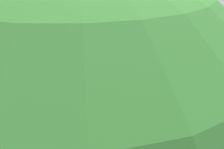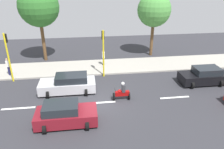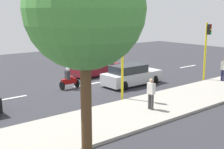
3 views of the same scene
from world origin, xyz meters
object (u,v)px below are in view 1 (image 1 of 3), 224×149
(traffic_light_corner, at_px, (73,77))
(car_maroon, at_px, (185,82))
(car_red, at_px, (50,43))
(pedestrian_near_signal, at_px, (32,132))
(motorcycle, at_px, (114,79))
(car_silver, at_px, (154,112))
(car_black, at_px, (26,60))

(traffic_light_corner, bearing_deg, car_maroon, 156.03)
(car_red, xyz_separation_m, traffic_light_corner, (6.74, 10.64, 2.22))
(car_maroon, distance_m, pedestrian_near_signal, 10.16)
(traffic_light_corner, bearing_deg, motorcycle, -167.83)
(motorcycle, bearing_deg, car_silver, 66.15)
(car_black, relative_size, traffic_light_corner, 0.89)
(pedestrian_near_signal, bearing_deg, motorcycle, -173.80)
(car_black, bearing_deg, pedestrian_near_signal, 58.47)
(car_maroon, xyz_separation_m, car_red, (0.34, -13.80, 0.00))
(car_silver, xyz_separation_m, traffic_light_corner, (2.75, -3.19, 2.22))
(car_maroon, bearing_deg, pedestrian_near_signal, -19.38)
(motorcycle, xyz_separation_m, traffic_light_corner, (4.59, 0.99, 2.29))
(car_maroon, distance_m, traffic_light_corner, 8.07)
(car_red, xyz_separation_m, pedestrian_near_signal, (9.24, 10.42, 0.35))
(motorcycle, height_order, traffic_light_corner, traffic_light_corner)
(car_silver, height_order, car_black, same)
(car_silver, bearing_deg, traffic_light_corner, -49.26)
(car_maroon, bearing_deg, traffic_light_corner, -23.97)
(car_red, xyz_separation_m, car_black, (4.03, 1.93, 0.00))
(car_silver, height_order, traffic_light_corner, traffic_light_corner)
(car_red, relative_size, car_silver, 0.89)
(car_red, height_order, traffic_light_corner, traffic_light_corner)
(car_silver, bearing_deg, motorcycle, -113.85)
(motorcycle, distance_m, traffic_light_corner, 5.23)
(motorcycle, xyz_separation_m, pedestrian_near_signal, (7.09, 0.77, 0.42))
(car_maroon, relative_size, motorcycle, 2.57)
(car_black, relative_size, pedestrian_near_signal, 2.37)
(car_maroon, xyz_separation_m, car_black, (4.37, -11.87, 0.00))
(car_maroon, height_order, car_red, same)
(car_silver, height_order, pedestrian_near_signal, pedestrian_near_signal)
(car_maroon, bearing_deg, car_silver, 0.48)
(pedestrian_near_signal, bearing_deg, car_black, -121.53)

